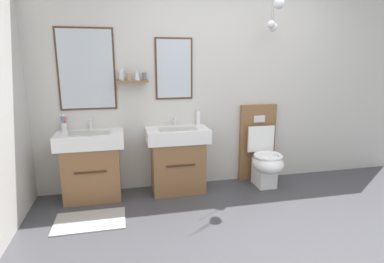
{
  "coord_description": "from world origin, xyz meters",
  "views": [
    {
      "loc": [
        -1.35,
        -2.09,
        1.55
      ],
      "look_at": [
        -0.6,
        1.19,
        0.78
      ],
      "focal_mm": 29.19,
      "sensor_mm": 36.0,
      "label": 1
    }
  ],
  "objects": [
    {
      "name": "ground_plane",
      "position": [
        0.0,
        0.0,
        -0.05
      ],
      "size": [
        6.15,
        4.67,
        0.1
      ],
      "primitive_type": "cube",
      "color": "#3D3D42",
      "rests_on": "ground"
    },
    {
      "name": "wall_back",
      "position": [
        -0.02,
        1.67,
        1.33
      ],
      "size": [
        4.95,
        0.63,
        2.66
      ],
      "color": "beige",
      "rests_on": "ground"
    },
    {
      "name": "soap_dispenser",
      "position": [
        -0.43,
        1.58,
        0.86
      ],
      "size": [
        0.06,
        0.06,
        0.21
      ],
      "color": "white",
      "rests_on": "vanity_sink_right"
    },
    {
      "name": "tap_on_right_sink",
      "position": [
        -0.72,
        1.59,
        0.84
      ],
      "size": [
        0.03,
        0.13,
        0.11
      ],
      "color": "silver",
      "rests_on": "vanity_sink_right"
    },
    {
      "name": "vanity_sink_right",
      "position": [
        -0.72,
        1.43,
        0.41
      ],
      "size": [
        0.73,
        0.44,
        0.77
      ],
      "color": "brown",
      "rests_on": "ground"
    },
    {
      "name": "vanity_sink_left",
      "position": [
        -1.7,
        1.43,
        0.41
      ],
      "size": [
        0.73,
        0.44,
        0.77
      ],
      "color": "brown",
      "rests_on": "ground"
    },
    {
      "name": "tap_on_left_sink",
      "position": [
        -1.7,
        1.59,
        0.84
      ],
      "size": [
        0.03,
        0.13,
        0.11
      ],
      "color": "silver",
      "rests_on": "vanity_sink_left"
    },
    {
      "name": "bath_mat",
      "position": [
        -1.7,
        0.86,
        0.01
      ],
      "size": [
        0.68,
        0.44,
        0.01
      ],
      "primitive_type": "cube",
      "color": "#9E9993",
      "rests_on": "ground"
    },
    {
      "name": "toothbrush_cup",
      "position": [
        -1.99,
        1.57,
        0.83
      ],
      "size": [
        0.07,
        0.07,
        0.2
      ],
      "color": "silver",
      "rests_on": "vanity_sink_left"
    },
    {
      "name": "toilet",
      "position": [
        0.37,
        1.41,
        0.38
      ],
      "size": [
        0.48,
        0.62,
        1.0
      ],
      "color": "brown",
      "rests_on": "ground"
    }
  ]
}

